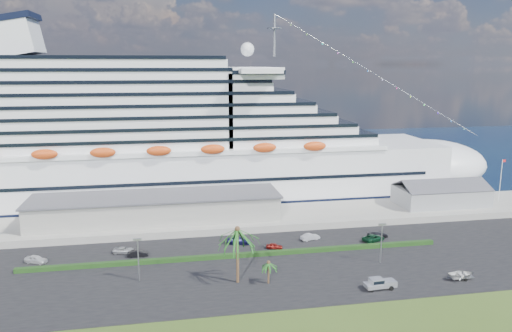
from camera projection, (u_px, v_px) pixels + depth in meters
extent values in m
plane|color=#354F1A|center=(296.00, 288.00, 90.45)|extent=(420.00, 420.00, 0.00)
cube|color=black|center=(282.00, 264.00, 101.04)|extent=(140.00, 38.00, 0.12)
cube|color=gray|center=(256.00, 218.00, 128.81)|extent=(240.00, 20.00, 1.80)
cube|color=black|center=(218.00, 158.00, 215.70)|extent=(420.00, 160.00, 0.02)
cube|color=silver|center=(174.00, 174.00, 146.95)|extent=(160.00, 30.00, 16.00)
ellipsoid|color=silver|center=(424.00, 164.00, 161.21)|extent=(40.00, 30.00, 16.00)
cube|color=black|center=(175.00, 196.00, 148.31)|extent=(164.00, 30.60, 2.40)
cube|color=silver|center=(129.00, 101.00, 140.49)|extent=(128.00, 26.00, 24.80)
cube|color=silver|center=(250.00, 73.00, 145.13)|extent=(14.00, 38.00, 3.20)
cube|color=silver|center=(17.00, 37.00, 132.02)|extent=(11.58, 14.00, 11.58)
cylinder|color=gray|center=(275.00, 35.00, 144.30)|extent=(0.70, 0.70, 12.00)
ellipsoid|color=#CB4213|center=(159.00, 151.00, 129.05)|extent=(90.00, 2.40, 2.60)
ellipsoid|color=#CB4213|center=(159.00, 134.00, 159.50)|extent=(90.00, 2.40, 2.60)
cube|color=black|center=(174.00, 172.00, 146.79)|extent=(144.00, 30.40, 0.90)
cube|color=gray|center=(157.00, 208.00, 123.57)|extent=(60.00, 14.00, 6.00)
cube|color=#4C4C54|center=(156.00, 196.00, 122.95)|extent=(61.00, 15.00, 0.40)
cube|color=gray|center=(441.00, 196.00, 137.42)|extent=(24.00, 12.00, 4.80)
cube|color=#4C4C54|center=(448.00, 186.00, 133.81)|extent=(24.00, 6.31, 2.74)
cube|color=#4C4C54|center=(436.00, 181.00, 139.59)|extent=(24.00, 6.31, 2.74)
cylinder|color=silver|center=(501.00, 180.00, 139.91)|extent=(0.16, 0.16, 12.00)
cube|color=red|center=(504.00, 161.00, 138.88)|extent=(1.00, 0.04, 0.70)
cube|color=black|center=(239.00, 255.00, 104.33)|extent=(88.00, 1.10, 0.90)
cylinder|color=gray|center=(138.00, 260.00, 92.34)|extent=(0.24, 0.24, 8.00)
cube|color=gray|center=(137.00, 239.00, 91.52)|extent=(1.60, 0.35, 0.35)
cylinder|color=gray|center=(381.00, 244.00, 100.90)|extent=(0.24, 0.24, 8.00)
cube|color=gray|center=(382.00, 224.00, 100.08)|extent=(1.60, 0.35, 0.35)
cylinder|color=#47301E|center=(238.00, 256.00, 91.47)|extent=(0.54, 0.54, 10.50)
sphere|color=#47301E|center=(237.00, 229.00, 90.42)|extent=(0.98, 0.98, 0.98)
cylinder|color=#47301E|center=(268.00, 273.00, 91.64)|extent=(0.35, 0.35, 4.20)
sphere|color=#47301E|center=(269.00, 262.00, 91.22)|extent=(0.73, 0.73, 0.73)
imported|color=silver|center=(36.00, 259.00, 101.25)|extent=(4.99, 3.57, 1.58)
imported|color=black|center=(138.00, 253.00, 104.63)|extent=(4.26, 1.55, 1.40)
imported|color=#A3A6AC|center=(124.00, 250.00, 106.68)|extent=(4.71, 2.62, 1.25)
imported|color=#151446|center=(239.00, 240.00, 112.10)|extent=(5.75, 3.51, 1.56)
imported|color=maroon|center=(274.00, 246.00, 109.13)|extent=(3.86, 2.51, 1.22)
imported|color=silver|center=(310.00, 237.00, 114.55)|extent=(4.77, 2.72, 1.49)
imported|color=#0E3B20|center=(374.00, 238.00, 113.81)|extent=(6.04, 4.39, 1.53)
imported|color=black|center=(378.00, 235.00, 116.18)|extent=(5.18, 2.49, 1.45)
cylinder|color=black|center=(372.00, 290.00, 88.32)|extent=(0.86, 0.34, 0.84)
cylinder|color=black|center=(367.00, 285.00, 90.26)|extent=(0.86, 0.34, 0.84)
cylinder|color=black|center=(391.00, 288.00, 88.98)|extent=(0.86, 0.34, 0.84)
cylinder|color=black|center=(386.00, 283.00, 90.91)|extent=(0.86, 0.34, 0.84)
cube|color=silver|center=(380.00, 285.00, 89.57)|extent=(5.80, 2.41, 0.74)
cube|color=silver|center=(388.00, 282.00, 89.76)|extent=(2.64, 2.19, 0.58)
cube|color=silver|center=(377.00, 281.00, 89.29)|extent=(2.42, 2.12, 1.00)
cube|color=black|center=(377.00, 281.00, 89.27)|extent=(2.22, 2.17, 0.58)
cube|color=silver|center=(368.00, 285.00, 89.10)|extent=(1.05, 2.05, 0.37)
cube|color=gray|center=(461.00, 277.00, 93.46)|extent=(4.48, 1.81, 0.12)
cylinder|color=gray|center=(452.00, 278.00, 93.10)|extent=(2.12, 0.16, 0.08)
cylinder|color=black|center=(466.00, 280.00, 92.74)|extent=(0.62, 0.24, 0.62)
cylinder|color=black|center=(461.00, 276.00, 94.40)|extent=(0.62, 0.24, 0.62)
imported|color=silver|center=(462.00, 274.00, 93.34)|extent=(5.01, 3.67, 1.01)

